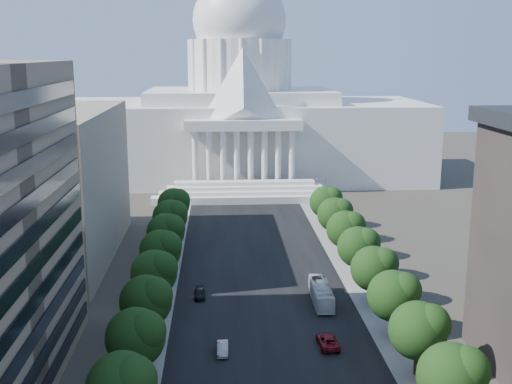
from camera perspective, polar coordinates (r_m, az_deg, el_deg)
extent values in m
cube|color=black|center=(124.50, 0.17, -6.94)|extent=(30.00, 260.00, 0.01)
cube|color=gray|center=(124.84, -8.64, -7.04)|extent=(8.00, 260.00, 0.02)
cube|color=gray|center=(127.04, 8.81, -6.69)|extent=(8.00, 260.00, 0.02)
cube|color=white|center=(214.31, -1.41, 4.69)|extent=(120.00, 50.00, 25.00)
cube|color=white|center=(212.85, -1.43, 8.56)|extent=(60.00, 40.00, 4.00)
cube|color=white|center=(186.55, -1.13, 6.01)|extent=(34.00, 8.00, 3.00)
cylinder|color=white|center=(212.42, -1.45, 11.25)|extent=(32.00, 32.00, 16.00)
ellipsoid|color=white|center=(212.60, -1.47, 15.02)|extent=(30.00, 30.00, 27.60)
cube|color=gray|center=(136.15, -20.71, 0.48)|extent=(38.00, 52.00, 30.00)
sphere|color=black|center=(71.71, -10.91, -16.07)|extent=(5.32, 5.32, 5.32)
cylinder|color=#33261C|center=(85.78, -10.54, -15.44)|extent=(0.56, 0.56, 2.94)
sphere|color=black|center=(83.70, -10.67, -12.59)|extent=(7.60, 7.60, 7.60)
sphere|color=black|center=(82.38, -9.83, -12.11)|extent=(5.32, 5.32, 5.32)
cylinder|color=#33261C|center=(96.48, -9.67, -12.13)|extent=(0.56, 0.56, 2.94)
sphere|color=black|center=(94.64, -9.77, -9.54)|extent=(7.60, 7.60, 7.60)
sphere|color=black|center=(93.37, -9.03, -9.07)|extent=(5.32, 5.32, 5.32)
cylinder|color=#33261C|center=(107.45, -8.98, -9.48)|extent=(0.56, 0.56, 2.94)
sphere|color=black|center=(105.80, -9.07, -7.12)|extent=(7.60, 7.60, 7.60)
sphere|color=black|center=(104.59, -8.40, -6.67)|extent=(5.32, 5.32, 5.32)
cylinder|color=#33261C|center=(118.62, -8.43, -7.33)|extent=(0.56, 0.56, 2.94)
sphere|color=black|center=(117.13, -8.51, -5.16)|extent=(7.60, 7.60, 7.60)
sphere|color=black|center=(115.96, -7.90, -4.73)|extent=(5.32, 5.32, 5.32)
cylinder|color=#33261C|center=(129.95, -7.98, -5.55)|extent=(0.56, 0.56, 2.94)
sphere|color=black|center=(128.59, -8.05, -3.55)|extent=(7.60, 7.60, 7.60)
sphere|color=black|center=(127.44, -7.49, -3.15)|extent=(5.32, 5.32, 5.32)
cylinder|color=#33261C|center=(141.38, -7.61, -4.05)|extent=(0.56, 0.56, 2.94)
sphere|color=black|center=(140.13, -7.66, -2.21)|extent=(7.60, 7.60, 7.60)
sphere|color=black|center=(139.02, -7.15, -1.83)|extent=(5.32, 5.32, 5.32)
cylinder|color=#33261C|center=(152.90, -7.29, -2.78)|extent=(0.56, 0.56, 2.94)
sphere|color=black|center=(151.74, -7.34, -1.07)|extent=(7.60, 7.60, 7.60)
sphere|color=black|center=(150.66, -6.87, -0.71)|extent=(5.32, 5.32, 5.32)
sphere|color=black|center=(76.61, 16.94, -15.41)|extent=(7.60, 7.60, 7.60)
sphere|color=black|center=(75.92, 18.17, -14.80)|extent=(5.32, 5.32, 5.32)
cylinder|color=#33261C|center=(88.79, 14.02, -14.60)|extent=(0.56, 0.56, 2.94)
sphere|color=black|center=(86.79, 14.18, -11.83)|extent=(7.60, 7.60, 7.60)
sphere|color=black|center=(86.07, 15.24, -11.27)|extent=(5.32, 5.32, 5.32)
cylinder|color=#33261C|center=(99.16, 11.94, -11.53)|extent=(0.56, 0.56, 2.94)
sphere|color=black|center=(97.37, 12.06, -8.99)|extent=(7.60, 7.60, 7.60)
sphere|color=black|center=(96.64, 12.98, -8.48)|extent=(5.32, 5.32, 5.32)
cylinder|color=#33261C|center=(109.87, 10.29, -9.03)|extent=(0.56, 0.56, 2.94)
sphere|color=black|center=(108.26, 10.39, -6.71)|extent=(7.60, 7.60, 7.60)
sphere|color=black|center=(107.52, 11.20, -6.24)|extent=(5.32, 5.32, 5.32)
cylinder|color=#33261C|center=(120.82, 8.96, -6.98)|extent=(0.56, 0.56, 2.94)
sphere|color=black|center=(119.36, 9.04, -4.85)|extent=(7.60, 7.60, 7.60)
sphere|color=black|center=(118.61, 9.76, -4.41)|extent=(5.32, 5.32, 5.32)
cylinder|color=#33261C|center=(131.95, 7.86, -5.26)|extent=(0.56, 0.56, 2.94)
sphere|color=black|center=(130.61, 7.92, -3.30)|extent=(7.60, 7.60, 7.60)
sphere|color=black|center=(129.86, 8.58, -2.89)|extent=(5.32, 5.32, 5.32)
cylinder|color=#33261C|center=(143.23, 6.94, -3.82)|extent=(0.56, 0.56, 2.94)
sphere|color=black|center=(141.99, 6.99, -1.99)|extent=(7.60, 7.60, 7.60)
sphere|color=black|center=(141.24, 7.58, -1.61)|extent=(5.32, 5.32, 5.32)
cylinder|color=#33261C|center=(154.61, 6.15, -2.58)|extent=(0.56, 0.56, 2.94)
sphere|color=black|center=(153.47, 6.19, -0.89)|extent=(7.60, 7.60, 7.60)
sphere|color=black|center=(152.71, 6.74, -0.53)|extent=(5.32, 5.32, 5.32)
cylinder|color=gray|center=(75.06, 18.30, -13.87)|extent=(2.40, 0.14, 0.14)
sphere|color=gray|center=(74.72, 17.48, -14.02)|extent=(0.44, 0.44, 0.44)
cylinder|color=gray|center=(98.66, 13.44, -9.82)|extent=(0.18, 0.18, 9.00)
cylinder|color=gray|center=(96.81, 12.88, -7.50)|extent=(2.40, 0.14, 0.14)
sphere|color=gray|center=(96.55, 12.25, -7.59)|extent=(0.44, 0.44, 0.44)
cylinder|color=gray|center=(121.33, 10.07, -5.42)|extent=(0.18, 0.18, 9.00)
cylinder|color=gray|center=(119.83, 9.59, -3.48)|extent=(2.40, 0.14, 0.14)
sphere|color=gray|center=(119.62, 9.07, -3.54)|extent=(0.44, 0.44, 0.44)
cylinder|color=gray|center=(144.77, 7.80, -2.42)|extent=(0.18, 0.18, 9.00)
cylinder|color=gray|center=(143.52, 7.38, -0.77)|extent=(2.40, 0.14, 0.14)
sphere|color=gray|center=(143.34, 6.95, -0.82)|extent=(0.44, 0.44, 0.44)
cylinder|color=gray|center=(168.66, 6.18, -0.26)|extent=(0.18, 0.18, 9.00)
cylinder|color=gray|center=(167.59, 5.81, 1.17)|extent=(2.40, 0.14, 0.14)
sphere|color=gray|center=(167.43, 5.44, 1.13)|extent=(0.44, 0.44, 0.44)
imported|color=#929599|center=(92.02, -2.98, -13.73)|extent=(1.58, 4.41, 1.45)
imported|color=maroon|center=(94.43, 6.40, -13.02)|extent=(2.89, 5.97, 1.64)
imported|color=black|center=(111.40, -5.02, -9.01)|extent=(2.05, 4.68, 1.34)
imported|color=white|center=(108.91, 5.81, -8.96)|extent=(3.04, 12.19, 3.38)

